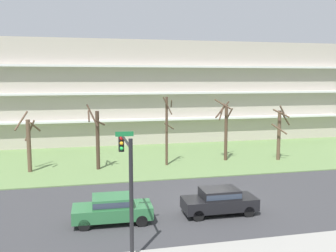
{
  "coord_description": "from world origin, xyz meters",
  "views": [
    {
      "loc": [
        -7.97,
        -22.37,
        8.08
      ],
      "look_at": [
        -1.53,
        6.0,
        4.36
      ],
      "focal_mm": 40.06,
      "sensor_mm": 36.0,
      "label": 1
    }
  ],
  "objects_px": {
    "tree_right": "(225,127)",
    "traffic_signal_mast": "(127,170)",
    "tree_left": "(97,137)",
    "tree_center": "(167,129)",
    "sedan_black_near_left": "(219,200)",
    "tree_far_right": "(279,132)",
    "tree_far_left": "(29,142)",
    "sedan_green_center_left": "(112,208)"
  },
  "relations": [
    {
      "from": "tree_far_left",
      "to": "sedan_green_center_left",
      "type": "relative_size",
      "value": 1.18
    },
    {
      "from": "tree_center",
      "to": "traffic_signal_mast",
      "type": "distance_m",
      "value": 16.79
    },
    {
      "from": "tree_left",
      "to": "sedan_black_near_left",
      "type": "height_order",
      "value": "tree_left"
    },
    {
      "from": "tree_far_left",
      "to": "tree_right",
      "type": "height_order",
      "value": "tree_right"
    },
    {
      "from": "sedan_green_center_left",
      "to": "tree_right",
      "type": "bearing_deg",
      "value": 50.3
    },
    {
      "from": "tree_right",
      "to": "traffic_signal_mast",
      "type": "bearing_deg",
      "value": -124.61
    },
    {
      "from": "tree_far_right",
      "to": "traffic_signal_mast",
      "type": "bearing_deg",
      "value": -137.1
    },
    {
      "from": "sedan_green_center_left",
      "to": "traffic_signal_mast",
      "type": "bearing_deg",
      "value": -78.95
    },
    {
      "from": "tree_right",
      "to": "tree_far_left",
      "type": "bearing_deg",
      "value": -177.87
    },
    {
      "from": "tree_far_left",
      "to": "traffic_signal_mast",
      "type": "bearing_deg",
      "value": -67.76
    },
    {
      "from": "tree_far_right",
      "to": "traffic_signal_mast",
      "type": "height_order",
      "value": "traffic_signal_mast"
    },
    {
      "from": "tree_right",
      "to": "tree_far_right",
      "type": "bearing_deg",
      "value": -12.86
    },
    {
      "from": "tree_left",
      "to": "sedan_green_center_left",
      "type": "xyz_separation_m",
      "value": [
        0.34,
        -12.58,
        -2.09
      ]
    },
    {
      "from": "tree_far_right",
      "to": "sedan_black_near_left",
      "type": "height_order",
      "value": "tree_far_right"
    },
    {
      "from": "tree_center",
      "to": "sedan_black_near_left",
      "type": "bearing_deg",
      "value": -88.53
    },
    {
      "from": "tree_far_right",
      "to": "traffic_signal_mast",
      "type": "xyz_separation_m",
      "value": [
        -16.72,
        -15.53,
        0.94
      ]
    },
    {
      "from": "tree_left",
      "to": "tree_right",
      "type": "height_order",
      "value": "tree_right"
    },
    {
      "from": "tree_left",
      "to": "tree_right",
      "type": "relative_size",
      "value": 0.96
    },
    {
      "from": "tree_left",
      "to": "traffic_signal_mast",
      "type": "distance_m",
      "value": 15.64
    },
    {
      "from": "tree_left",
      "to": "tree_far_right",
      "type": "xyz_separation_m",
      "value": [
        17.55,
        -0.06,
        -0.13
      ]
    },
    {
      "from": "tree_left",
      "to": "tree_far_right",
      "type": "bearing_deg",
      "value": -0.21
    },
    {
      "from": "tree_far_left",
      "to": "tree_center",
      "type": "height_order",
      "value": "tree_center"
    },
    {
      "from": "traffic_signal_mast",
      "to": "tree_far_left",
      "type": "bearing_deg",
      "value": 112.24
    },
    {
      "from": "sedan_black_near_left",
      "to": "sedan_green_center_left",
      "type": "xyz_separation_m",
      "value": [
        -6.33,
        0.0,
        0.0
      ]
    },
    {
      "from": "tree_left",
      "to": "sedan_green_center_left",
      "type": "bearing_deg",
      "value": -88.47
    },
    {
      "from": "tree_far_right",
      "to": "sedan_green_center_left",
      "type": "bearing_deg",
      "value": -143.99
    },
    {
      "from": "tree_left",
      "to": "traffic_signal_mast",
      "type": "bearing_deg",
      "value": -86.93
    },
    {
      "from": "tree_far_left",
      "to": "sedan_green_center_left",
      "type": "xyz_separation_m",
      "value": [
        6.06,
        -13.03,
        -1.78
      ]
    },
    {
      "from": "tree_far_left",
      "to": "tree_far_right",
      "type": "relative_size",
      "value": 0.96
    },
    {
      "from": "tree_center",
      "to": "tree_far_left",
      "type": "bearing_deg",
      "value": 179.1
    },
    {
      "from": "tree_far_left",
      "to": "tree_right",
      "type": "relative_size",
      "value": 0.86
    },
    {
      "from": "tree_right",
      "to": "sedan_green_center_left",
      "type": "relative_size",
      "value": 1.38
    },
    {
      "from": "tree_right",
      "to": "sedan_green_center_left",
      "type": "distance_m",
      "value": 18.4
    },
    {
      "from": "tree_far_left",
      "to": "tree_left",
      "type": "height_order",
      "value": "tree_left"
    },
    {
      "from": "tree_left",
      "to": "tree_right",
      "type": "xyz_separation_m",
      "value": [
        12.37,
        1.12,
        0.35
      ]
    },
    {
      "from": "tree_center",
      "to": "tree_right",
      "type": "relative_size",
      "value": 1.05
    },
    {
      "from": "tree_far_right",
      "to": "sedan_black_near_left",
      "type": "bearing_deg",
      "value": -131.01
    },
    {
      "from": "tree_far_left",
      "to": "tree_left",
      "type": "xyz_separation_m",
      "value": [
        5.73,
        -0.45,
        0.31
      ]
    },
    {
      "from": "tree_far_left",
      "to": "tree_center",
      "type": "relative_size",
      "value": 0.82
    },
    {
      "from": "tree_center",
      "to": "tree_far_right",
      "type": "distance_m",
      "value": 11.23
    },
    {
      "from": "tree_far_right",
      "to": "sedan_black_near_left",
      "type": "distance_m",
      "value": 16.7
    },
    {
      "from": "tree_right",
      "to": "sedan_black_near_left",
      "type": "relative_size",
      "value": 1.38
    }
  ]
}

